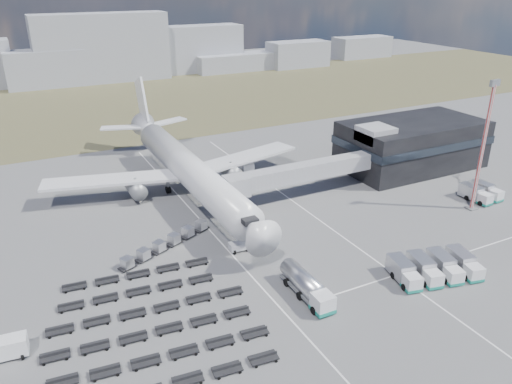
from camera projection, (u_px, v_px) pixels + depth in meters
name	position (u px, v px, depth m)	size (l,w,h in m)	color
ground	(267.00, 276.00, 69.01)	(420.00, 420.00, 0.00)	#565659
grass_strip	(104.00, 106.00, 158.89)	(420.00, 90.00, 0.01)	brown
lane_markings	(314.00, 250.00, 75.53)	(47.12, 110.00, 0.01)	silver
terminal	(411.00, 143.00, 106.41)	(30.40, 16.40, 11.00)	black
jet_bridge	(291.00, 175.00, 90.32)	(30.30, 3.80, 7.05)	#939399
airliner	(186.00, 167.00, 93.36)	(51.59, 64.53, 17.62)	silver
skyline	(7.00, 63.00, 179.75)	(317.20, 25.14, 25.43)	gray
fuel_tanker	(307.00, 286.00, 63.88)	(2.61, 9.91, 3.20)	silver
pushback_tug	(239.00, 246.00, 75.06)	(2.98, 1.68, 1.37)	silver
utility_van	(5.00, 349.00, 53.72)	(4.51, 2.04, 2.39)	silver
catering_truck	(245.00, 167.00, 104.53)	(3.28, 6.06, 2.64)	silver
service_trucks_near	(435.00, 268.00, 68.29)	(12.63, 8.71, 2.56)	silver
service_trucks_far	(481.00, 192.00, 92.16)	(5.58, 6.54, 2.51)	silver
uld_row	(167.00, 243.00, 75.60)	(16.35, 8.47, 1.57)	black
baggage_dollies	(149.00, 323.00, 58.95)	(26.38, 25.59, 0.75)	black
floodlight_mast	(483.00, 148.00, 84.30)	(2.15, 1.77, 22.86)	#AB1E1B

